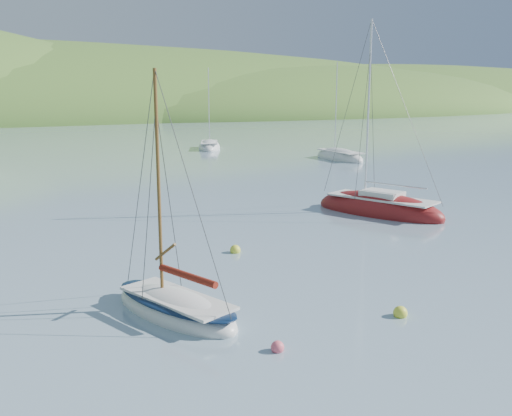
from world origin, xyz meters
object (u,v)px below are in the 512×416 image
daysailer_white (175,308)px  distant_sloop_d (339,158)px  sloop_red (379,210)px  distant_sloop_b (209,148)px

daysailer_white → distant_sloop_d: (31.85, 33.93, -0.01)m
sloop_red → distant_sloop_b: bearing=60.1°
daysailer_white → distant_sloop_b: (23.77, 51.58, -0.02)m
sloop_red → distant_sloop_b: (6.85, 42.09, -0.04)m
sloop_red → distant_sloop_d: sloop_red is taller
sloop_red → distant_sloop_d: bearing=38.0°
daysailer_white → distant_sloop_d: 46.54m
distant_sloop_b → sloop_red: bearing=-74.8°
distant_sloop_b → distant_sloop_d: distant_sloop_d is taller
distant_sloop_b → distant_sloop_d: bearing=-40.9°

